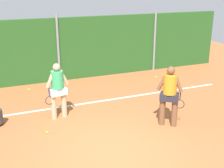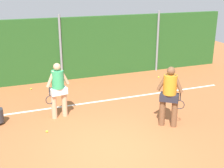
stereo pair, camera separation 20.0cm
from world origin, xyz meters
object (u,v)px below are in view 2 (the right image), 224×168
tennis_ball_1 (178,84)px  player_midcourt (58,88)px  tennis_ball_0 (47,131)px  player_foreground_near (170,94)px  tennis_ball_5 (159,77)px  tennis_ball_2 (31,89)px

tennis_ball_1 → player_midcourt: bearing=-165.7°
tennis_ball_0 → tennis_ball_1: 6.31m
player_foreground_near → tennis_ball_0: (-3.51, 0.85, -1.01)m
player_foreground_near → tennis_ball_5: (2.08, 4.29, -1.01)m
tennis_ball_2 → player_foreground_near: bearing=-53.3°
player_midcourt → tennis_ball_1: player_midcourt is taller
tennis_ball_0 → tennis_ball_1: bearing=21.1°
tennis_ball_0 → tennis_ball_2: (-0.02, 3.89, 0.00)m
player_foreground_near → tennis_ball_2: size_ratio=28.14×
tennis_ball_5 → player_foreground_near: bearing=-115.9°
tennis_ball_5 → tennis_ball_2: bearing=175.4°
tennis_ball_0 → tennis_ball_5: 6.56m
tennis_ball_1 → tennis_ball_2: size_ratio=1.00×
tennis_ball_1 → tennis_ball_2: 6.12m
tennis_ball_1 → tennis_ball_5: 1.19m
tennis_ball_2 → tennis_ball_5: bearing=-4.6°
player_foreground_near → tennis_ball_5: player_foreground_near is taller
tennis_ball_1 → tennis_ball_0: bearing=-158.9°
player_midcourt → tennis_ball_0: bearing=49.2°
tennis_ball_0 → tennis_ball_1: size_ratio=1.00×
player_foreground_near → tennis_ball_1: bearing=90.7°
tennis_ball_0 → tennis_ball_1: (5.89, 2.27, 0.00)m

